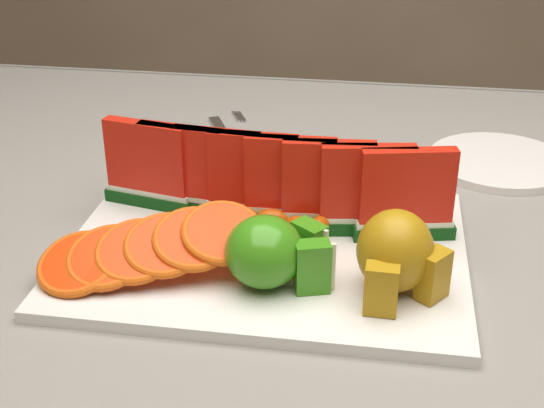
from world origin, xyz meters
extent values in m
cube|color=#533723|center=(0.00, 0.00, 0.73)|extent=(1.40, 0.90, 0.03)
cube|color=gray|center=(0.00, 0.00, 0.75)|extent=(1.52, 1.02, 0.01)
cube|color=gray|center=(0.00, 0.51, 0.66)|extent=(1.52, 0.01, 0.20)
cube|color=silver|center=(-0.04, -0.07, 0.76)|extent=(0.40, 0.30, 0.01)
ellipsoid|color=#368615|center=(-0.03, -0.14, 0.80)|extent=(0.08, 0.08, 0.07)
cube|color=#368615|center=(0.01, -0.14, 0.80)|extent=(0.04, 0.03, 0.05)
cube|color=beige|center=(0.02, -0.14, 0.80)|extent=(0.03, 0.01, 0.05)
cube|color=#368615|center=(0.00, -0.11, 0.80)|extent=(0.04, 0.04, 0.05)
cube|color=beige|center=(0.01, -0.11, 0.80)|extent=(0.03, 0.02, 0.05)
ellipsoid|color=#A5891F|center=(0.08, -0.13, 0.81)|extent=(0.09, 0.09, 0.08)
cube|color=#A5891F|center=(0.07, -0.17, 0.79)|extent=(0.03, 0.02, 0.05)
cube|color=#A5891F|center=(0.12, -0.14, 0.79)|extent=(0.03, 0.03, 0.05)
cylinder|color=silver|center=(0.22, 0.20, 0.76)|extent=(0.20, 0.20, 0.01)
cube|color=silver|center=(-0.15, 0.23, 0.76)|extent=(0.08, 0.16, 0.00)
cube|color=silver|center=(-0.15, 0.32, 0.76)|extent=(0.02, 0.04, 0.00)
cube|color=silver|center=(-0.15, 0.32, 0.76)|extent=(0.02, 0.04, 0.00)
cube|color=silver|center=(-0.14, 0.32, 0.76)|extent=(0.02, 0.04, 0.00)
cube|color=#113C0E|center=(-0.19, 0.00, 0.78)|extent=(0.11, 0.04, 0.01)
cube|color=silver|center=(-0.19, 0.00, 0.79)|extent=(0.10, 0.04, 0.01)
cube|color=#CC000A|center=(-0.19, 0.00, 0.83)|extent=(0.10, 0.04, 0.08)
cube|color=#113C0E|center=(-0.15, 0.00, 0.78)|extent=(0.11, 0.04, 0.01)
cube|color=silver|center=(-0.15, 0.00, 0.79)|extent=(0.10, 0.03, 0.01)
cube|color=#CC000A|center=(-0.15, 0.00, 0.83)|extent=(0.10, 0.03, 0.08)
cube|color=#113C0E|center=(-0.11, -0.01, 0.78)|extent=(0.11, 0.03, 0.01)
cube|color=silver|center=(-0.11, -0.01, 0.79)|extent=(0.10, 0.03, 0.01)
cube|color=#CC000A|center=(-0.11, -0.01, 0.83)|extent=(0.10, 0.02, 0.08)
cube|color=#113C0E|center=(-0.07, -0.01, 0.78)|extent=(0.11, 0.02, 0.01)
cube|color=silver|center=(-0.07, -0.01, 0.79)|extent=(0.10, 0.02, 0.01)
cube|color=#CC000A|center=(-0.07, -0.01, 0.83)|extent=(0.10, 0.02, 0.08)
cube|color=#113C0E|center=(-0.03, -0.02, 0.78)|extent=(0.11, 0.02, 0.01)
cube|color=silver|center=(-0.03, -0.02, 0.79)|extent=(0.10, 0.02, 0.01)
cube|color=#CC000A|center=(-0.03, -0.02, 0.83)|extent=(0.10, 0.02, 0.08)
cube|color=#113C0E|center=(0.01, -0.02, 0.78)|extent=(0.11, 0.03, 0.01)
cube|color=silver|center=(0.01, -0.02, 0.79)|extent=(0.10, 0.03, 0.01)
cube|color=#CC000A|center=(0.01, -0.02, 0.83)|extent=(0.10, 0.02, 0.08)
cube|color=#113C0E|center=(0.05, -0.02, 0.78)|extent=(0.11, 0.04, 0.01)
cube|color=silver|center=(0.05, -0.02, 0.79)|extent=(0.10, 0.03, 0.01)
cube|color=#CC000A|center=(0.05, -0.02, 0.83)|extent=(0.10, 0.03, 0.08)
cube|color=#113C0E|center=(0.09, -0.03, 0.78)|extent=(0.11, 0.04, 0.01)
cube|color=silver|center=(0.09, -0.03, 0.79)|extent=(0.10, 0.04, 0.01)
cube|color=#CC000A|center=(0.09, -0.03, 0.83)|extent=(0.10, 0.04, 0.08)
cylinder|color=red|center=(-0.21, -0.16, 0.79)|extent=(0.08, 0.08, 0.03)
torus|color=#D34501|center=(-0.21, -0.16, 0.79)|extent=(0.09, 0.09, 0.04)
cylinder|color=red|center=(-0.18, -0.15, 0.79)|extent=(0.08, 0.08, 0.03)
torus|color=#D34501|center=(-0.18, -0.15, 0.79)|extent=(0.09, 0.08, 0.04)
cylinder|color=red|center=(-0.15, -0.14, 0.80)|extent=(0.07, 0.07, 0.03)
torus|color=#D34501|center=(-0.15, -0.14, 0.80)|extent=(0.08, 0.08, 0.04)
cylinder|color=red|center=(-0.13, -0.13, 0.80)|extent=(0.08, 0.08, 0.03)
torus|color=#D34501|center=(-0.13, -0.13, 0.80)|extent=(0.09, 0.09, 0.04)
cylinder|color=red|center=(-0.10, -0.12, 0.80)|extent=(0.09, 0.09, 0.03)
torus|color=#D34501|center=(-0.10, -0.12, 0.80)|extent=(0.10, 0.10, 0.04)
cylinder|color=red|center=(-0.08, -0.12, 0.81)|extent=(0.09, 0.09, 0.03)
torus|color=#D34501|center=(-0.08, -0.12, 0.81)|extent=(0.10, 0.10, 0.04)
cylinder|color=red|center=(-0.15, 0.06, 0.78)|extent=(0.08, 0.08, 0.03)
torus|color=#D34501|center=(-0.15, 0.06, 0.78)|extent=(0.09, 0.08, 0.03)
cylinder|color=red|center=(-0.10, 0.06, 0.79)|extent=(0.08, 0.08, 0.03)
torus|color=#D34501|center=(-0.10, 0.06, 0.79)|extent=(0.09, 0.09, 0.03)
cylinder|color=red|center=(-0.05, 0.06, 0.79)|extent=(0.09, 0.09, 0.03)
torus|color=#D34501|center=(-0.05, 0.06, 0.79)|extent=(0.10, 0.10, 0.03)
cylinder|color=red|center=(0.00, 0.06, 0.79)|extent=(0.09, 0.09, 0.03)
torus|color=#D34501|center=(0.00, 0.06, 0.79)|extent=(0.10, 0.10, 0.03)
ellipsoid|color=orange|center=(-0.14, -0.05, 0.78)|extent=(0.03, 0.04, 0.02)
ellipsoid|color=orange|center=(-0.11, -0.05, 0.78)|extent=(0.03, 0.04, 0.02)
ellipsoid|color=orange|center=(-0.09, -0.05, 0.78)|extent=(0.03, 0.04, 0.02)
ellipsoid|color=orange|center=(-0.07, -0.04, 0.78)|extent=(0.03, 0.04, 0.02)
ellipsoid|color=orange|center=(-0.04, -0.03, 0.78)|extent=(0.04, 0.02, 0.02)
ellipsoid|color=orange|center=(-0.01, -0.04, 0.78)|extent=(0.04, 0.03, 0.02)
ellipsoid|color=orange|center=(0.01, -0.04, 0.78)|extent=(0.03, 0.04, 0.02)
camera|label=1|loc=(0.07, -0.72, 1.16)|focal=50.00mm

